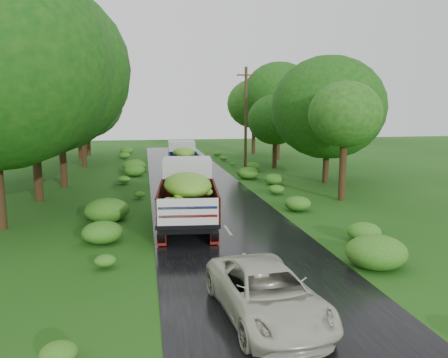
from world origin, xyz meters
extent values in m
plane|color=#16430E|center=(0.00, 0.00, 0.00)|extent=(120.00, 120.00, 0.00)
cube|color=black|center=(0.00, 5.00, 0.01)|extent=(6.50, 80.00, 0.02)
cube|color=#BFB78C|center=(0.00, -4.00, 0.02)|extent=(0.12, 1.60, 0.00)
cube|color=#BFB78C|center=(0.00, 0.00, 0.02)|extent=(0.12, 1.60, 0.00)
cube|color=#BFB78C|center=(0.00, 4.00, 0.02)|extent=(0.12, 1.60, 0.00)
cube|color=#BFB78C|center=(0.00, 8.00, 0.02)|extent=(0.12, 1.60, 0.00)
cube|color=#BFB78C|center=(0.00, 12.00, 0.02)|extent=(0.12, 1.60, 0.00)
cube|color=#BFB78C|center=(0.00, 16.00, 0.02)|extent=(0.12, 1.60, 0.00)
cube|color=#BFB78C|center=(0.00, 20.00, 0.02)|extent=(0.12, 1.60, 0.00)
cube|color=#BFB78C|center=(0.00, 24.00, 0.02)|extent=(0.12, 1.60, 0.00)
cube|color=#BFB78C|center=(0.00, 28.00, 0.02)|extent=(0.12, 1.60, 0.00)
cube|color=#BFB78C|center=(0.00, 32.00, 0.02)|extent=(0.12, 1.60, 0.00)
cube|color=#BFB78C|center=(0.00, 36.00, 0.02)|extent=(0.12, 1.60, 0.00)
cube|color=#BFB78C|center=(0.00, 40.00, 0.02)|extent=(0.12, 1.60, 0.00)
cube|color=black|center=(-1.67, 4.88, 0.70)|extent=(2.42, 6.18, 0.30)
cylinder|color=black|center=(-2.50, 7.16, 0.54)|extent=(0.40, 1.09, 1.07)
cylinder|color=black|center=(-0.43, 6.96, 0.54)|extent=(0.40, 1.09, 1.07)
cylinder|color=black|center=(-2.84, 3.61, 0.54)|extent=(0.40, 1.09, 1.07)
cylinder|color=black|center=(-0.77, 3.42, 0.54)|extent=(0.40, 1.09, 1.07)
cylinder|color=black|center=(-2.94, 2.52, 0.54)|extent=(0.40, 1.09, 1.07)
cylinder|color=black|center=(-0.87, 2.32, 0.54)|extent=(0.40, 1.09, 1.07)
cube|color=maroon|center=(-2.98, 2.16, 0.30)|extent=(0.37, 0.08, 0.48)
cube|color=maroon|center=(-0.91, 1.96, 0.30)|extent=(0.37, 0.08, 0.48)
cube|color=silver|center=(-1.44, 7.28, 1.86)|extent=(2.55, 2.25, 2.04)
cube|color=black|center=(-1.78, 3.76, 0.93)|extent=(2.89, 4.82, 0.17)
cube|color=#4A0F0D|center=(-2.96, 3.87, 1.53)|extent=(0.52, 4.59, 1.02)
cube|color=#4A0F0D|center=(-0.60, 3.65, 1.53)|extent=(0.52, 4.59, 1.02)
cube|color=#4A0F0D|center=(-1.56, 6.01, 1.53)|extent=(2.46, 0.32, 1.02)
cube|color=silver|center=(-2.00, 1.51, 1.53)|extent=(2.46, 0.32, 1.02)
ellipsoid|color=#418217|center=(-1.78, 3.76, 2.17)|extent=(2.43, 4.05, 1.07)
cube|color=black|center=(-0.57, 19.77, 0.64)|extent=(1.86, 5.56, 0.27)
cylinder|color=black|center=(-1.46, 21.80, 0.49)|extent=(0.30, 0.99, 0.98)
cylinder|color=black|center=(0.44, 21.74, 0.49)|extent=(0.30, 0.99, 0.98)
cylinder|color=black|center=(-1.56, 18.54, 0.49)|extent=(0.30, 0.99, 0.98)
cylinder|color=black|center=(0.34, 18.48, 0.49)|extent=(0.30, 0.99, 0.98)
cylinder|color=black|center=(-1.59, 17.54, 0.49)|extent=(0.30, 0.99, 0.98)
cylinder|color=black|center=(0.31, 17.48, 0.49)|extent=(0.30, 0.99, 0.98)
cube|color=maroon|center=(-1.60, 17.21, 0.27)|extent=(0.33, 0.05, 0.44)
cube|color=maroon|center=(0.30, 17.15, 0.27)|extent=(0.33, 0.05, 0.44)
cube|color=silver|center=(-0.50, 21.97, 1.70)|extent=(2.22, 1.92, 1.86)
cube|color=black|center=(-0.60, 18.74, 0.85)|extent=(2.38, 4.28, 0.16)
cube|color=navy|center=(-1.69, 18.77, 1.39)|extent=(0.21, 4.21, 0.93)
cube|color=navy|center=(0.49, 18.70, 1.39)|extent=(0.21, 4.21, 0.93)
cube|color=navy|center=(-0.54, 20.80, 1.39)|extent=(2.25, 0.15, 0.93)
cube|color=silver|center=(-0.66, 16.67, 1.39)|extent=(2.25, 0.15, 0.93)
ellipsoid|color=#418217|center=(-0.60, 18.74, 1.98)|extent=(2.00, 3.59, 0.98)
imported|color=beige|center=(-0.54, -4.19, 0.69)|extent=(2.67, 5.03, 1.35)
cylinder|color=#382616|center=(4.51, 19.92, 4.27)|extent=(0.25, 0.25, 8.54)
cube|color=#382616|center=(4.51, 19.92, 7.90)|extent=(1.50, 0.19, 0.11)
cylinder|color=black|center=(-9.67, 12.16, 4.28)|extent=(0.49, 0.49, 8.56)
ellipsoid|color=#0D4810|center=(-9.67, 12.16, 7.53)|extent=(4.69, 4.69, 4.22)
cylinder|color=black|center=(-9.00, 16.49, 3.84)|extent=(0.46, 0.46, 7.68)
ellipsoid|color=#0D4810|center=(-9.00, 16.49, 6.75)|extent=(3.93, 3.93, 3.53)
cylinder|color=black|center=(-11.52, 20.10, 4.63)|extent=(0.50, 0.50, 9.26)
ellipsoid|color=#0D4810|center=(-11.52, 20.10, 8.15)|extent=(4.39, 4.39, 3.95)
cylinder|color=black|center=(-8.95, 26.70, 3.33)|extent=(0.44, 0.44, 6.66)
ellipsoid|color=#0D4810|center=(-8.95, 26.70, 5.86)|extent=(3.83, 3.83, 3.44)
cylinder|color=black|center=(-9.95, 31.80, 3.77)|extent=(0.46, 0.46, 7.54)
ellipsoid|color=#0D4810|center=(-9.95, 31.80, 6.63)|extent=(4.01, 4.01, 3.61)
cylinder|color=black|center=(-9.77, 36.87, 4.33)|extent=(0.49, 0.49, 8.65)
ellipsoid|color=#0D4810|center=(-9.77, 36.87, 7.61)|extent=(4.34, 4.34, 3.91)
cylinder|color=black|center=(7.80, 9.13, 2.84)|extent=(0.42, 0.42, 5.69)
ellipsoid|color=#1F4812|center=(7.80, 9.13, 5.01)|extent=(2.90, 2.90, 2.61)
cylinder|color=black|center=(9.32, 15.01, 3.05)|extent=(0.43, 0.43, 6.11)
ellipsoid|color=#1F4812|center=(9.32, 15.01, 5.38)|extent=(4.01, 4.01, 3.61)
cylinder|color=black|center=(7.94, 23.11, 2.45)|extent=(0.40, 0.40, 4.90)
ellipsoid|color=#1F4812|center=(7.94, 23.11, 4.31)|extent=(3.14, 3.14, 2.82)
cylinder|color=black|center=(10.20, 29.42, 3.80)|extent=(0.46, 0.46, 7.60)
ellipsoid|color=#1F4812|center=(10.20, 29.42, 6.69)|extent=(3.84, 3.84, 3.45)
cylinder|color=black|center=(9.03, 35.17, 3.30)|extent=(0.44, 0.44, 6.60)
ellipsoid|color=#1F4812|center=(9.03, 35.17, 5.81)|extent=(3.53, 3.53, 3.18)
camera|label=1|loc=(-3.52, -14.38, 5.39)|focal=35.00mm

